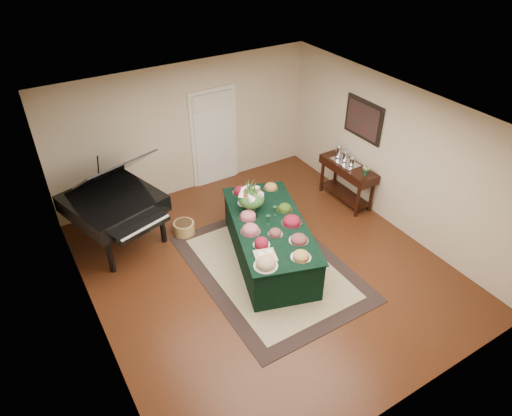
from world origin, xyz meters
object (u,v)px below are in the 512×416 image
floral_centerpiece (251,196)px  mahogany_sideboard (348,173)px  buffet_table (269,240)px  grand_piano (114,203)px

floral_centerpiece → mahogany_sideboard: floral_centerpiece is taller
buffet_table → grand_piano: grand_piano is taller
floral_centerpiece → grand_piano: grand_piano is taller
grand_piano → buffet_table: bearing=-40.8°
buffet_table → floral_centerpiece: 0.82m
grand_piano → mahogany_sideboard: (4.37, -1.08, -0.21)m
grand_piano → mahogany_sideboard: grand_piano is taller
floral_centerpiece → grand_piano: bearing=147.1°
grand_piano → mahogany_sideboard: 4.51m
buffet_table → grand_piano: bearing=139.2°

